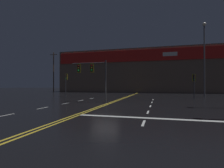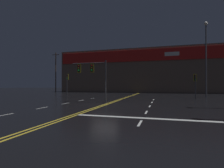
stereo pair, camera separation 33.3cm
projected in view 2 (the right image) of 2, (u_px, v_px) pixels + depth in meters
ground_plane at (105, 105)px, 16.63m from camera, size 200.00×200.00×0.00m
road_markings at (109, 106)px, 15.50m from camera, size 12.54×60.00×0.01m
traffic_signal_median at (91, 71)px, 19.25m from camera, size 4.02×0.36×4.56m
traffic_signal_corner_northeast at (195, 81)px, 23.54m from camera, size 0.42×0.36×3.39m
traffic_signal_corner_northwest at (67, 80)px, 28.91m from camera, size 0.42×0.36×3.75m
streetlight_near_right at (206, 50)px, 26.78m from camera, size 0.56×0.56×11.63m
building_backdrop at (142, 72)px, 46.88m from camera, size 42.58×10.23×10.98m
utility_pole_row at (134, 70)px, 42.68m from camera, size 46.57×0.26×11.01m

